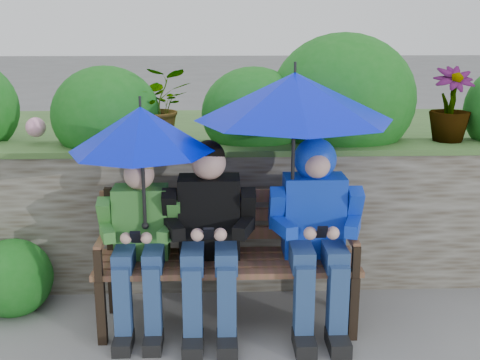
{
  "coord_description": "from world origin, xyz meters",
  "views": [
    {
      "loc": [
        -0.13,
        -3.39,
        1.88
      ],
      "look_at": [
        0.0,
        0.1,
        0.95
      ],
      "focal_mm": 45.0,
      "sensor_mm": 36.0,
      "label": 1
    }
  ],
  "objects_px": {
    "umbrella_right": "(294,97)",
    "boy_middle": "(209,230)",
    "boy_left": "(140,236)",
    "boy_right": "(316,220)",
    "park_bench": "(227,249)",
    "umbrella_left": "(141,129)"
  },
  "relations": [
    {
      "from": "umbrella_right",
      "to": "boy_middle",
      "type": "bearing_deg",
      "value": -176.72
    },
    {
      "from": "boy_left",
      "to": "boy_right",
      "type": "distance_m",
      "value": 1.08
    },
    {
      "from": "boy_middle",
      "to": "boy_right",
      "type": "height_order",
      "value": "boy_right"
    },
    {
      "from": "park_bench",
      "to": "umbrella_left",
      "type": "height_order",
      "value": "umbrella_left"
    },
    {
      "from": "boy_left",
      "to": "boy_middle",
      "type": "height_order",
      "value": "boy_middle"
    },
    {
      "from": "park_bench",
      "to": "umbrella_left",
      "type": "bearing_deg",
      "value": -169.31
    },
    {
      "from": "boy_left",
      "to": "umbrella_left",
      "type": "height_order",
      "value": "umbrella_left"
    },
    {
      "from": "park_bench",
      "to": "boy_middle",
      "type": "xyz_separation_m",
      "value": [
        -0.11,
        -0.08,
        0.16
      ]
    },
    {
      "from": "boy_right",
      "to": "boy_middle",
      "type": "bearing_deg",
      "value": -178.87
    },
    {
      "from": "park_bench",
      "to": "umbrella_right",
      "type": "xyz_separation_m",
      "value": [
        0.4,
        -0.05,
        0.97
      ]
    },
    {
      "from": "boy_left",
      "to": "boy_right",
      "type": "xyz_separation_m",
      "value": [
        1.08,
        0.0,
        0.08
      ]
    },
    {
      "from": "boy_middle",
      "to": "boy_right",
      "type": "distance_m",
      "value": 0.66
    },
    {
      "from": "park_bench",
      "to": "umbrella_right",
      "type": "height_order",
      "value": "umbrella_right"
    },
    {
      "from": "park_bench",
      "to": "boy_right",
      "type": "distance_m",
      "value": 0.59
    },
    {
      "from": "park_bench",
      "to": "boy_right",
      "type": "bearing_deg",
      "value": -7.27
    },
    {
      "from": "boy_right",
      "to": "umbrella_left",
      "type": "xyz_separation_m",
      "value": [
        -1.04,
        -0.02,
        0.58
      ]
    },
    {
      "from": "boy_left",
      "to": "boy_middle",
      "type": "bearing_deg",
      "value": -1.16
    },
    {
      "from": "boy_left",
      "to": "boy_middle",
      "type": "xyz_separation_m",
      "value": [
        0.42,
        -0.01,
        0.04
      ]
    },
    {
      "from": "boy_middle",
      "to": "umbrella_left",
      "type": "xyz_separation_m",
      "value": [
        -0.39,
        -0.01,
        0.63
      ]
    },
    {
      "from": "boy_left",
      "to": "umbrella_right",
      "type": "xyz_separation_m",
      "value": [
        0.93,
        0.02,
        0.84
      ]
    },
    {
      "from": "boy_right",
      "to": "umbrella_left",
      "type": "distance_m",
      "value": 1.19
    },
    {
      "from": "boy_right",
      "to": "boy_left",
      "type": "bearing_deg",
      "value": -179.77
    }
  ]
}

